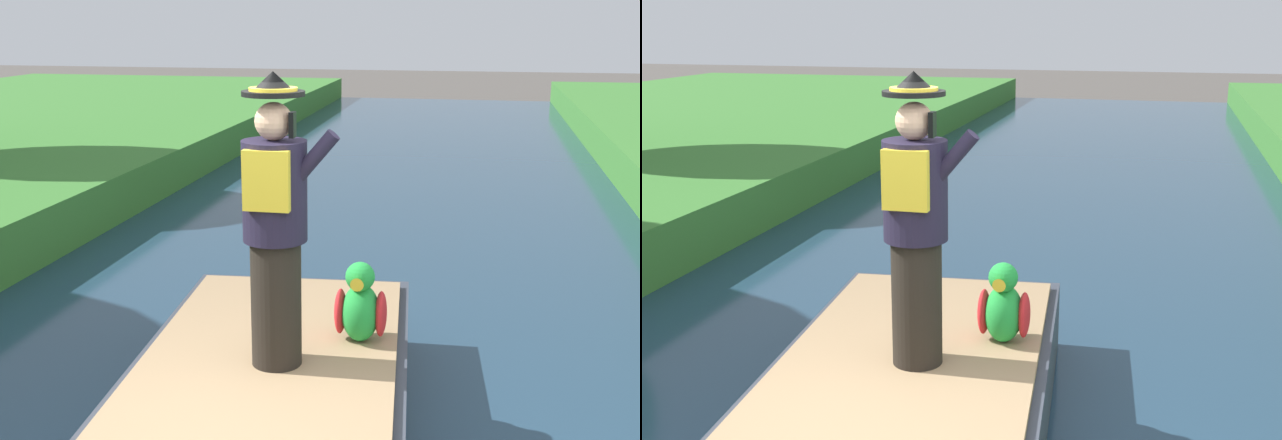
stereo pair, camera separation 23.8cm
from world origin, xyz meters
TOP-DOWN VIEW (x-y plane):
  - boat at (0.00, 0.68)m, footprint 2.15×4.34m
  - person_pirate at (0.05, 0.92)m, footprint 0.61×0.42m
  - parrot_plush at (0.52, 1.39)m, footprint 0.36×0.34m

SIDE VIEW (x-z plane):
  - boat at x=0.00m, z-range 0.10..0.71m
  - parrot_plush at x=0.52m, z-range 0.67..1.24m
  - person_pirate at x=0.05m, z-range 0.71..2.56m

